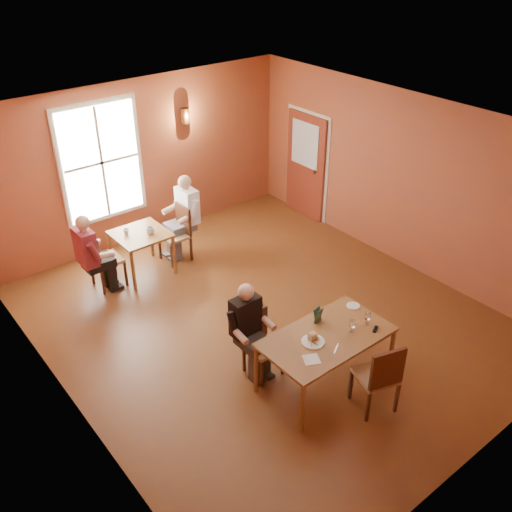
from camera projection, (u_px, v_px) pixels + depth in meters
ground at (264, 320)px, 8.77m from camera, size 6.00×7.00×0.01m
wall_back at (142, 162)px, 10.34m from camera, size 6.00×0.04×3.00m
wall_front at (489, 367)px, 5.66m from camera, size 6.00×0.04×3.00m
wall_left at (59, 315)px, 6.39m from camera, size 0.04×7.00×3.00m
wall_right at (402, 181)px, 9.61m from camera, size 0.04×7.00×3.00m
ceiling at (266, 131)px, 7.23m from camera, size 6.00×7.00×0.04m
window at (101, 163)px, 9.78m from camera, size 1.36×0.10×1.96m
door at (305, 166)px, 11.35m from camera, size 0.12×1.04×2.10m
wall_sconce at (185, 116)px, 10.40m from camera, size 0.16×0.16×0.28m
main_table at (325, 360)px, 7.40m from camera, size 1.68×0.94×0.79m
chair_diner_main at (263, 346)px, 7.53m from camera, size 0.41×0.41×0.92m
diner_main at (265, 336)px, 7.41m from camera, size 0.52×0.52×1.30m
chair_empty at (376, 374)px, 6.99m from camera, size 0.57×0.57×1.03m
plate_food at (313, 341)px, 7.08m from camera, size 0.35×0.35×0.04m
sandwich at (312, 337)px, 7.08m from camera, size 0.10×0.09×0.11m
goblet_b at (367, 318)px, 7.35m from camera, size 0.08×0.08×0.20m
goblet_c at (352, 326)px, 7.21m from camera, size 0.09×0.09×0.19m
menu_stand at (318, 315)px, 7.39m from camera, size 0.13×0.08×0.21m
knife at (336, 348)px, 6.99m from camera, size 0.18×0.11×0.00m
napkin at (311, 359)px, 6.81m from camera, size 0.26×0.26×0.01m
side_plate at (353, 306)px, 7.74m from camera, size 0.23×0.23×0.01m
sunglasses at (375, 329)px, 7.30m from camera, size 0.14×0.10×0.02m
second_table at (143, 253)px, 9.76m from camera, size 0.86×0.86×0.76m
chair_diner_white at (174, 235)px, 10.04m from camera, size 0.45×0.45×1.01m
diner_white at (175, 223)px, 9.95m from camera, size 0.58×0.58×1.45m
chair_diner_maroon at (107, 258)px, 9.34m from camera, size 0.45×0.45×1.02m
diner_maroon at (103, 249)px, 9.23m from camera, size 0.56×0.56×1.39m
cup_a at (150, 231)px, 9.53m from camera, size 0.17×0.17×0.11m
cup_b at (126, 232)px, 9.52m from camera, size 0.11×0.11×0.09m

